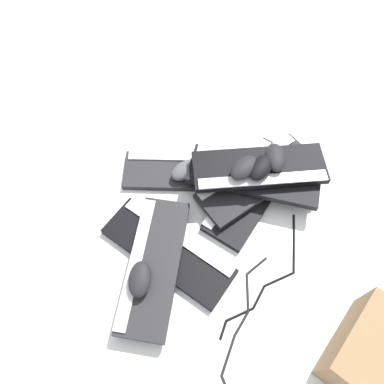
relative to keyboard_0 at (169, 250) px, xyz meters
name	(u,v)px	position (x,y,z in m)	size (l,w,h in m)	color
ground_plane	(171,211)	(-0.11, -0.10, -0.01)	(3.20, 3.20, 0.00)	white
keyboard_0	(169,250)	(0.00, 0.00, 0.00)	(0.21, 0.46, 0.03)	black
keyboard_1	(251,190)	(-0.35, 0.05, 0.00)	(0.46, 0.22, 0.03)	black
keyboard_2	(186,171)	(-0.25, -0.17, 0.00)	(0.41, 0.43, 0.03)	#232326
keyboard_3	(256,178)	(-0.39, 0.04, 0.03)	(0.46, 0.23, 0.03)	black
keyboard_4	(254,175)	(-0.37, 0.04, 0.06)	(0.35, 0.46, 0.03)	black
keyboard_5	(153,265)	(0.07, 0.01, 0.03)	(0.45, 0.37, 0.03)	#232326
keyboard_6	(259,168)	(-0.39, 0.04, 0.09)	(0.43, 0.40, 0.03)	black
mouse_0	(275,157)	(-0.44, 0.06, 0.13)	(0.11, 0.07, 0.04)	black
mouse_1	(140,279)	(0.13, 0.02, 0.07)	(0.11, 0.07, 0.04)	black
mouse_2	(244,168)	(-0.34, 0.02, 0.13)	(0.11, 0.07, 0.04)	black
mouse_3	(185,170)	(-0.24, -0.16, 0.04)	(0.11, 0.07, 0.04)	#4C4C51
mouse_4	(261,167)	(-0.38, 0.05, 0.13)	(0.11, 0.07, 0.04)	black
mouse_5	(272,158)	(-0.51, 0.02, 0.01)	(0.11, 0.07, 0.04)	black
cable_0	(270,278)	(-0.16, 0.29, -0.01)	(0.48, 0.13, 0.01)	black
cardboard_box	(380,358)	(-0.16, 0.64, 0.07)	(0.25, 0.22, 0.16)	olive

